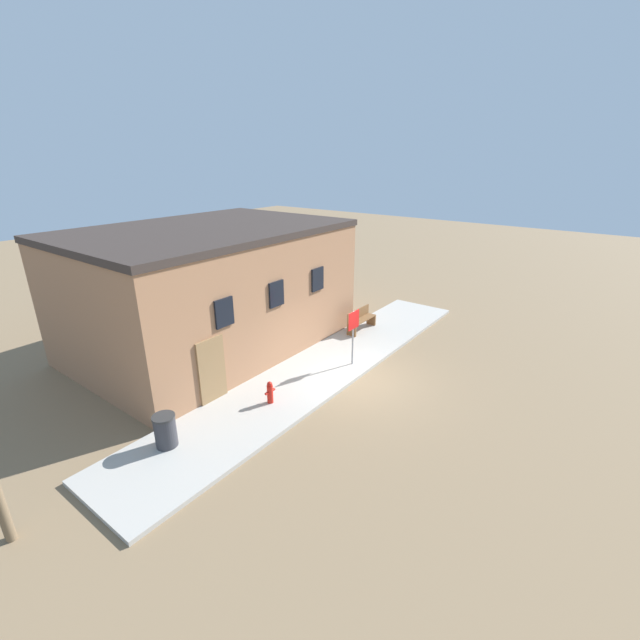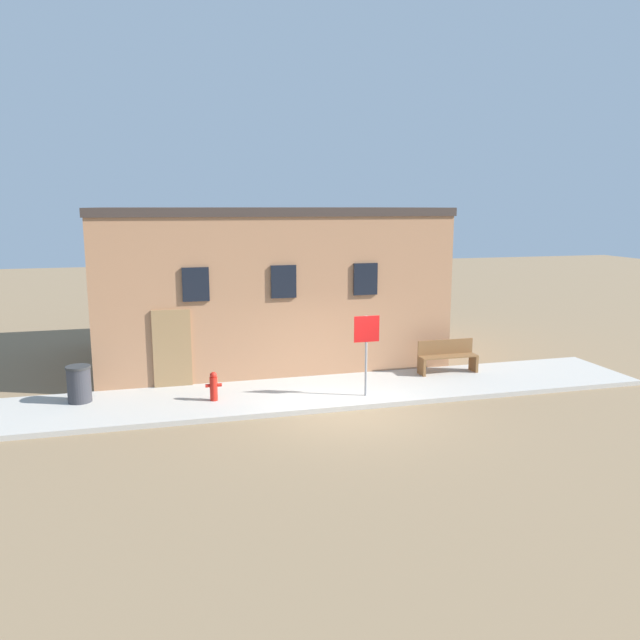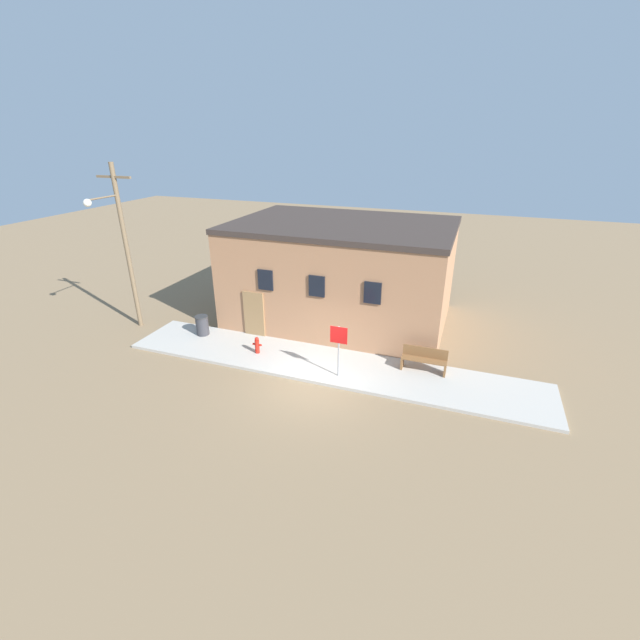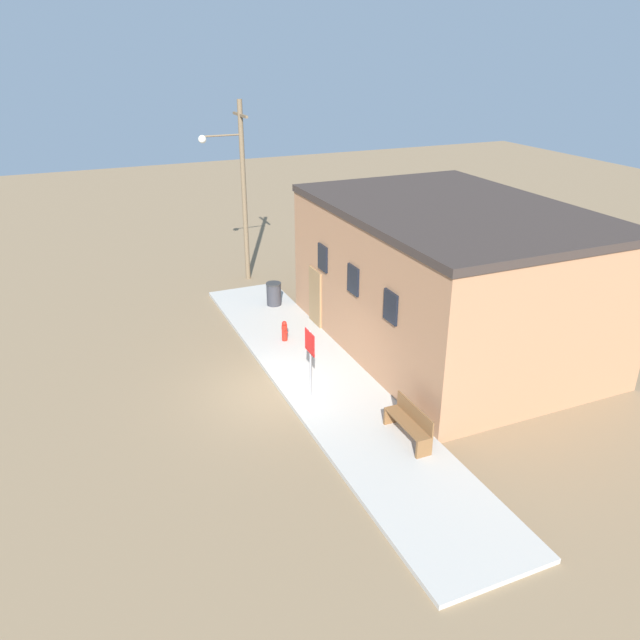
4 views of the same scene
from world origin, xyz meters
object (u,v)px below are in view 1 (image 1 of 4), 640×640
(fire_hydrant, at_px, (270,392))
(stop_sign, at_px, (353,328))
(bench, at_px, (361,320))
(trash_bin, at_px, (165,431))

(fire_hydrant, relative_size, stop_sign, 0.35)
(bench, height_order, trash_bin, bench)
(stop_sign, relative_size, trash_bin, 2.27)
(stop_sign, xyz_separation_m, trash_bin, (-6.97, 1.35, -0.98))
(fire_hydrant, relative_size, bench, 0.42)
(bench, relative_size, trash_bin, 1.90)
(bench, xyz_separation_m, trash_bin, (-9.98, -0.18, -0.02))
(fire_hydrant, xyz_separation_m, trash_bin, (-3.20, 0.74, 0.09))
(fire_hydrant, bearing_deg, stop_sign, -9.09)
(stop_sign, bearing_deg, fire_hydrant, 170.91)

